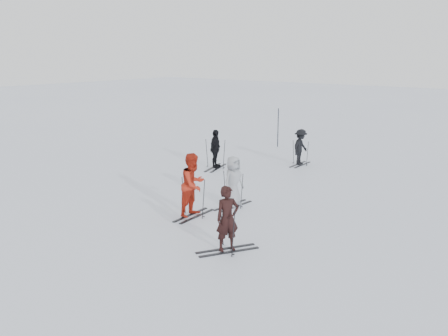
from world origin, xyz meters
name	(u,v)px	position (x,y,z in m)	size (l,w,h in m)	color
ground	(206,202)	(0.00, 0.00, 0.00)	(120.00, 120.00, 0.00)	silver
skier_near_dark	(227,220)	(3.23, -2.95, 0.85)	(0.62, 0.41, 1.70)	black
skier_red	(193,185)	(0.68, -1.40, 0.99)	(0.96, 0.75, 1.98)	#B02513
skier_grey	(233,182)	(1.03, 0.19, 0.83)	(0.81, 0.53, 1.67)	#989DA1
skier_uphill_left	(215,149)	(-2.93, 4.10, 0.84)	(0.98, 0.41, 1.68)	black
skier_uphill_far	(301,147)	(-0.32, 6.97, 0.80)	(1.03, 0.59, 1.60)	black
skis_near_dark	(227,228)	(3.23, -2.95, 0.62)	(0.90, 1.70, 1.24)	black
skis_red	(193,197)	(0.68, -1.40, 0.63)	(0.92, 1.73, 1.26)	black
skis_grey	(233,189)	(1.03, 0.19, 0.60)	(0.87, 1.64, 1.20)	black
skis_uphill_left	(215,153)	(-2.93, 4.10, 0.66)	(0.96, 1.82, 1.33)	black
skis_uphill_far	(300,152)	(-0.32, 6.97, 0.57)	(0.83, 1.57, 1.14)	black
piste_marker	(278,128)	(-3.45, 10.02, 1.04)	(0.05, 0.05, 2.08)	black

